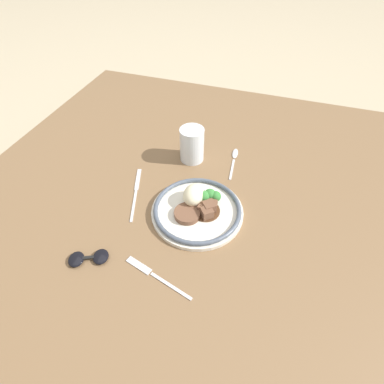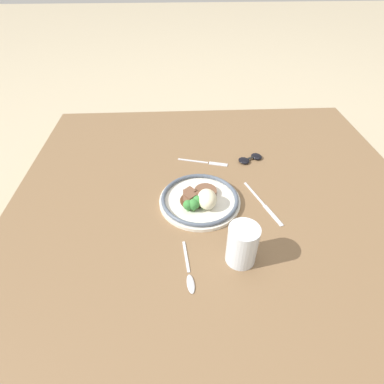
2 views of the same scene
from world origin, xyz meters
The scene contains 8 objects.
ground_plane centered at (0.00, 0.00, 0.00)m, with size 8.00×8.00×0.00m, color tan.
dining_table centered at (0.00, 0.00, 0.02)m, with size 1.35×1.27×0.05m.
plate centered at (-0.04, -0.05, 0.06)m, with size 0.25×0.25×0.06m.
juice_glass centered at (0.17, 0.03, 0.10)m, with size 0.08×0.08×0.11m.
fork centered at (-0.25, -0.01, 0.05)m, with size 0.06×0.18×0.00m.
knife centered at (-0.02, 0.14, 0.05)m, with size 0.20×0.08×0.00m.
spoon centered at (0.22, -0.10, 0.05)m, with size 0.15×0.03×0.01m.
sunglasses centered at (-0.26, 0.15, 0.05)m, with size 0.08×0.10×0.01m.
Camera 1 is at (-0.55, -0.20, 0.66)m, focal length 28.00 mm.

